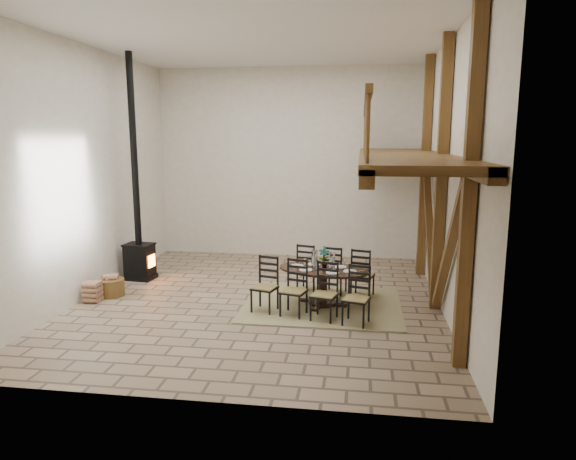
# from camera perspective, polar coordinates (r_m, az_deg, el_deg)

# --- Properties ---
(ground) EXTENTS (8.00, 8.00, 0.00)m
(ground) POSITION_cam_1_polar(r_m,az_deg,el_deg) (10.35, -3.12, -7.78)
(ground) COLOR tan
(ground) RESTS_ON ground
(room_shell) EXTENTS (7.02, 8.02, 5.01)m
(room_shell) POSITION_cam_1_polar(r_m,az_deg,el_deg) (9.67, 3.72, 9.12)
(room_shell) COLOR white
(room_shell) RESTS_ON ground
(rug) EXTENTS (3.00, 2.50, 0.02)m
(rug) POSITION_cam_1_polar(r_m,az_deg,el_deg) (10.07, 3.86, -8.25)
(rug) COLOR tan
(rug) RESTS_ON ground
(dining_table) EXTENTS (2.32, 2.37, 1.13)m
(dining_table) POSITION_cam_1_polar(r_m,az_deg,el_deg) (9.89, 3.73, -6.37)
(dining_table) COLOR black
(dining_table) RESTS_ON ground
(wood_stove) EXTENTS (0.69, 0.56, 5.00)m
(wood_stove) POSITION_cam_1_polar(r_m,az_deg,el_deg) (12.04, -16.32, -0.05)
(wood_stove) COLOR black
(wood_stove) RESTS_ON ground
(log_basket) EXTENTS (0.53, 0.53, 0.44)m
(log_basket) POSITION_cam_1_polar(r_m,az_deg,el_deg) (11.17, -19.06, -5.96)
(log_basket) COLOR brown
(log_basket) RESTS_ON ground
(log_stack) EXTENTS (0.30, 0.31, 0.41)m
(log_stack) POSITION_cam_1_polar(r_m,az_deg,el_deg) (10.88, -20.88, -6.42)
(log_stack) COLOR tan
(log_stack) RESTS_ON ground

